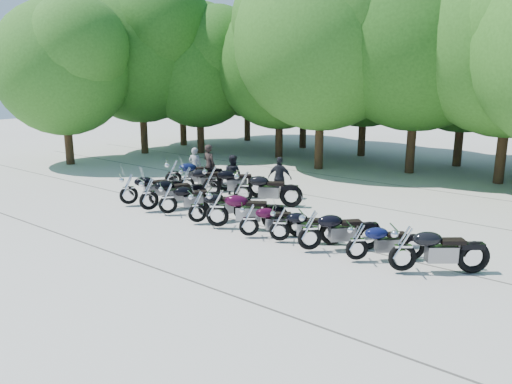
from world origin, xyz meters
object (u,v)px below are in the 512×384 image
Objects in this scene: motorcycle_6 at (280,223)px; rider_0 at (195,166)px; motorcycle_12 at (211,180)px; motorcycle_5 at (249,219)px; motorcycle_11 at (187,179)px; rider_3 at (209,165)px; motorcycle_10 at (173,173)px; motorcycle_13 at (243,186)px; rider_2 at (280,178)px; motorcycle_2 at (168,198)px; motorcycle_1 at (149,193)px; rider_1 at (233,175)px; motorcycle_4 at (217,207)px; motorcycle_8 at (357,240)px; motorcycle_0 at (128,188)px; motorcycle_9 at (403,247)px; motorcycle_3 at (197,206)px; motorcycle_7 at (310,229)px.

motorcycle_6 is 8.49m from rider_0.
motorcycle_5 is at bearing -166.23° from motorcycle_12.
rider_3 is (-0.39, 1.75, 0.27)m from motorcycle_11.
motorcycle_10 and motorcycle_13 have the same top height.
motorcycle_2 is at bearing 54.23° from rider_2.
motorcycle_1 is 1.51× the size of rider_1.
motorcycle_4 is 1.21× the size of motorcycle_8.
motorcycle_12 is at bearing -92.69° from motorcycle_0.
rider_0 is 0.69m from rider_3.
rider_2 reaches higher than motorcycle_6.
motorcycle_12 is at bearing 34.23° from motorcycle_9.
rider_1 reaches higher than motorcycle_8.
motorcycle_10 is (-7.50, 2.75, 0.13)m from motorcycle_6.
motorcycle_5 is 4.68m from motorcycle_9.
motorcycle_9 is 0.96× the size of motorcycle_13.
motorcycle_3 is 3.44m from motorcycle_12.
motorcycle_4 reaches higher than motorcycle_13.
motorcycle_6 is 0.91× the size of motorcycle_11.
motorcycle_2 is 4.66m from rider_2.
motorcycle_11 is (-0.85, 2.67, -0.05)m from motorcycle_1.
motorcycle_1 is at bearing 51.83° from motorcycle_9.
motorcycle_0 is 1.44× the size of rider_0.
motorcycle_9 reaches higher than motorcycle_5.
rider_0 is at bearing -13.45° from rider_1.
motorcycle_1 is 9.28m from motorcycle_9.
rider_3 is (-2.10, 4.30, 0.28)m from motorcycle_2.
motorcycle_1 is at bearing 129.93° from motorcycle_12.
rider_3 is at bearing 21.11° from motorcycle_8.
motorcycle_9 reaches higher than motorcycle_11.
motorcycle_4 is 1.39× the size of rider_3.
motorcycle_9 is at bearing -119.72° from motorcycle_4.
motorcycle_7 is 1.42× the size of rider_0.
rider_3 reaches higher than motorcycle_2.
motorcycle_0 is 0.94× the size of motorcycle_13.
rider_0 reaches higher than motorcycle_10.
motorcycle_9 is at bearing -140.71° from motorcycle_2.
motorcycle_12 is at bearing -23.21° from motorcycle_3.
motorcycle_4 reaches higher than motorcycle_6.
rider_3 is (0.65, 0.22, 0.08)m from rider_0.
rider_0 is at bearing -52.90° from motorcycle_0.
motorcycle_9 is at bearing -154.62° from motorcycle_1.
motorcycle_10 is at bearing 62.95° from motorcycle_13.
rider_1 is (0.57, 3.87, 0.12)m from motorcycle_1.
motorcycle_5 is 0.85× the size of motorcycle_9.
motorcycle_3 is at bearing -152.93° from motorcycle_0.
motorcycle_13 reaches higher than motorcycle_11.
motorcycle_4 reaches higher than motorcycle_5.
rider_2 is at bearing -17.63° from motorcycle_5.
motorcycle_4 is at bearing -142.96° from motorcycle_2.
motorcycle_9 is at bearing -121.74° from motorcycle_6.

